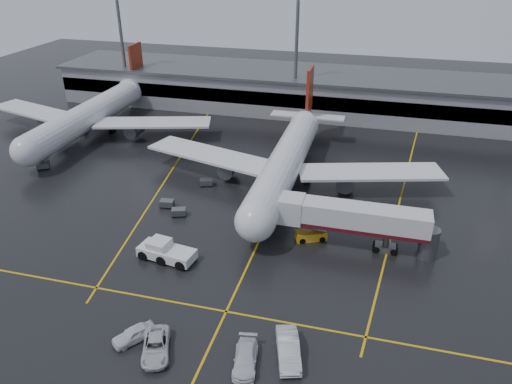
# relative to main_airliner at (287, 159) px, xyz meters

# --- Properties ---
(ground) EXTENTS (220.00, 220.00, 0.00)m
(ground) POSITION_rel_main_airliner_xyz_m (0.00, -9.70, -4.21)
(ground) COLOR black
(ground) RESTS_ON ground
(apron_line_centre) EXTENTS (0.25, 90.00, 0.02)m
(apron_line_centre) POSITION_rel_main_airliner_xyz_m (0.00, -9.70, -4.20)
(apron_line_centre) COLOR gold
(apron_line_centre) RESTS_ON ground
(apron_line_stop) EXTENTS (60.00, 0.25, 0.02)m
(apron_line_stop) POSITION_rel_main_airliner_xyz_m (0.00, -31.70, -4.20)
(apron_line_stop) COLOR gold
(apron_line_stop) RESTS_ON ground
(apron_line_left) EXTENTS (9.99, 69.35, 0.02)m
(apron_line_left) POSITION_rel_main_airliner_xyz_m (-20.00, 0.30, -4.20)
(apron_line_left) COLOR gold
(apron_line_left) RESTS_ON ground
(apron_line_right) EXTENTS (7.57, 69.64, 0.02)m
(apron_line_right) POSITION_rel_main_airliner_xyz_m (18.00, 0.30, -4.20)
(apron_line_right) COLOR gold
(apron_line_right) RESTS_ON ground
(terminal) EXTENTS (122.00, 19.00, 8.60)m
(terminal) POSITION_rel_main_airliner_xyz_m (0.00, 38.23, 0.11)
(terminal) COLOR gray
(terminal) RESTS_ON ground
(light_mast_left) EXTENTS (3.00, 1.20, 25.45)m
(light_mast_left) POSITION_rel_main_airliner_xyz_m (-45.00, 32.30, 10.27)
(light_mast_left) COLOR #595B60
(light_mast_left) RESTS_ON ground
(light_mast_mid) EXTENTS (3.00, 1.20, 25.45)m
(light_mast_mid) POSITION_rel_main_airliner_xyz_m (-5.00, 32.30, 10.27)
(light_mast_mid) COLOR #595B60
(light_mast_mid) RESTS_ON ground
(main_airliner) EXTENTS (48.80, 45.60, 14.10)m
(main_airliner) POSITION_rel_main_airliner_xyz_m (0.00, 0.00, 0.00)
(main_airliner) COLOR silver
(main_airliner) RESTS_ON ground
(second_airliner) EXTENTS (48.80, 45.60, 14.10)m
(second_airliner) POSITION_rel_main_airliner_xyz_m (-42.00, 12.00, 0.00)
(second_airliner) COLOR silver
(second_airliner) RESTS_ON ground
(jet_bridge) EXTENTS (19.90, 3.40, 6.05)m
(jet_bridge) POSITION_rel_main_airliner_xyz_m (11.87, -15.70, -0.28)
(jet_bridge) COLOR silver
(jet_bridge) RESTS_ON ground
(pushback_tractor) EXTENTS (7.48, 3.99, 2.55)m
(pushback_tractor) POSITION_rel_main_airliner_xyz_m (-10.19, -24.37, -3.19)
(pushback_tractor) COLOR silver
(pushback_tractor) RESTS_ON ground
(belt_loader) EXTENTS (4.32, 3.13, 2.52)m
(belt_loader) POSITION_rel_main_airliner_xyz_m (6.47, -15.46, -3.59)
(belt_loader) COLOR gold
(belt_loader) RESTS_ON ground
(service_van_a) EXTENTS (4.34, 6.01, 1.52)m
(service_van_a) POSITION_rel_main_airliner_xyz_m (-4.71, -38.88, -3.45)
(service_van_a) COLOR silver
(service_van_a) RESTS_ON ground
(service_van_b) EXTENTS (2.99, 5.51, 1.52)m
(service_van_b) POSITION_rel_main_airliner_xyz_m (3.99, -38.11, -3.45)
(service_van_b) COLOR silver
(service_van_b) RESTS_ON ground
(service_van_c) EXTENTS (3.63, 6.14, 1.91)m
(service_van_c) POSITION_rel_main_airliner_xyz_m (7.64, -36.15, -3.25)
(service_van_c) COLOR silver
(service_van_c) RESTS_ON ground
(service_van_d) EXTENTS (4.05, 4.50, 1.48)m
(service_van_d) POSITION_rel_main_airliner_xyz_m (-7.52, -37.92, -3.47)
(service_van_d) COLOR silver
(service_van_d) RESTS_ON ground
(baggage_cart_a) EXTENTS (2.31, 1.86, 1.12)m
(baggage_cart_a) POSITION_rel_main_airliner_xyz_m (-12.74, -14.17, -3.58)
(baggage_cart_a) COLOR #595B60
(baggage_cart_a) RESTS_ON ground
(baggage_cart_b) EXTENTS (2.12, 1.50, 1.12)m
(baggage_cart_b) POSITION_rel_main_airliner_xyz_m (-15.42, -12.27, -3.58)
(baggage_cart_b) COLOR #595B60
(baggage_cart_b) RESTS_ON ground
(baggage_cart_c) EXTENTS (2.31, 1.88, 1.12)m
(baggage_cart_c) POSITION_rel_main_airliner_xyz_m (-12.20, -4.22, -3.58)
(baggage_cart_c) COLOR #595B60
(baggage_cart_c) RESTS_ON ground
(baggage_cart_d) EXTENTS (2.36, 2.01, 1.12)m
(baggage_cart_d) POSITION_rel_main_airliner_xyz_m (-44.98, -1.06, -3.58)
(baggage_cart_d) COLOR #595B60
(baggage_cart_d) RESTS_ON ground
(baggage_cart_e) EXTENTS (2.38, 2.12, 1.12)m
(baggage_cart_e) POSITION_rel_main_airliner_xyz_m (-41.43, -5.34, -3.58)
(baggage_cart_e) COLOR #595B60
(baggage_cart_e) RESTS_ON ground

